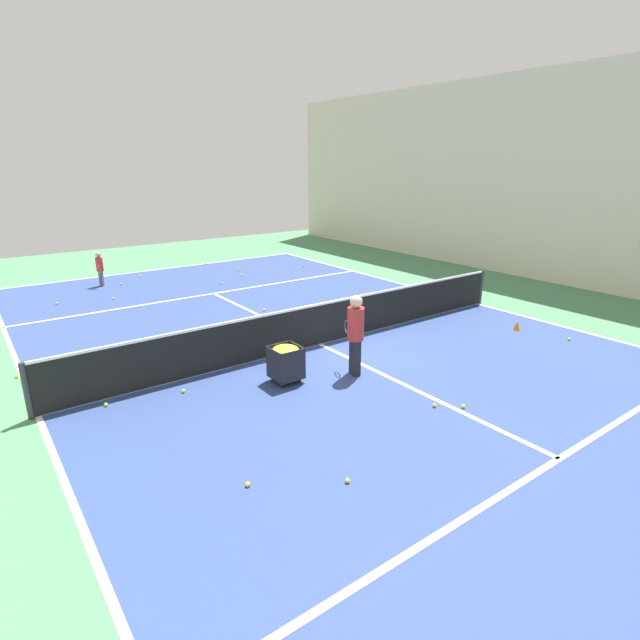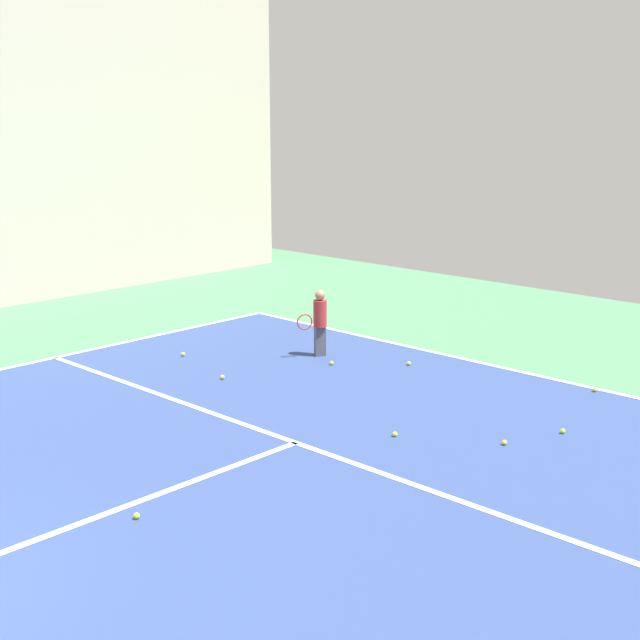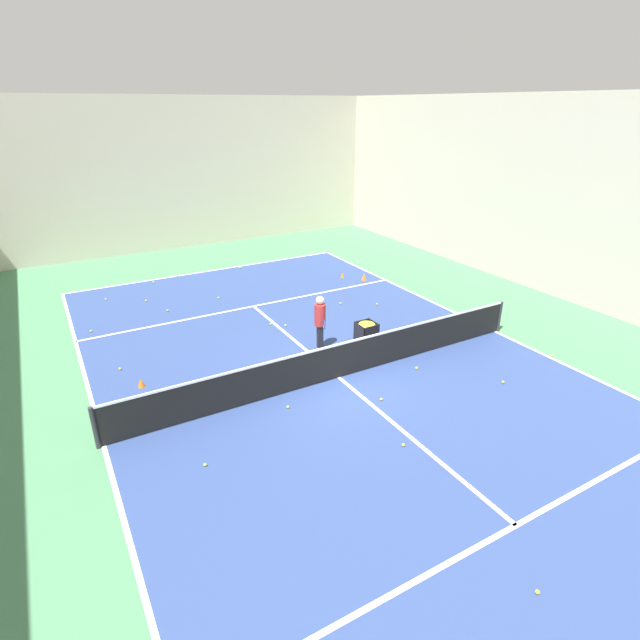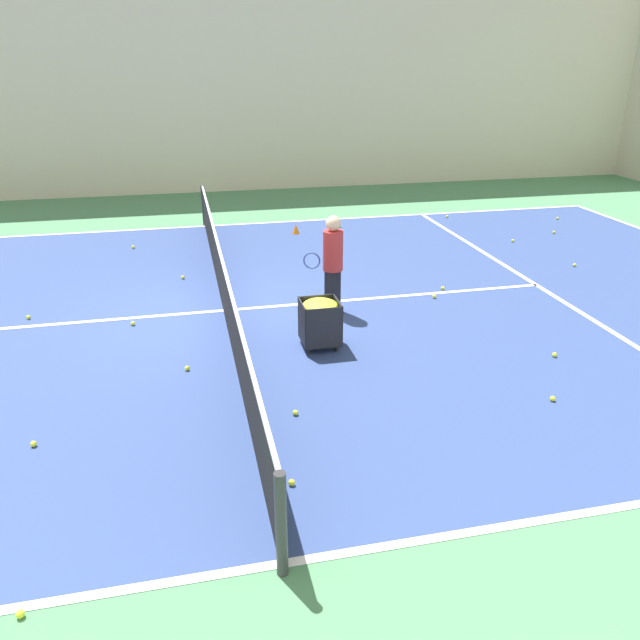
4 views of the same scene
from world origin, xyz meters
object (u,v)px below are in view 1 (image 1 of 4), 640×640
Objects in this scene: coach_at_net at (355,330)px; training_cone_1 at (517,326)px; player_near_baseline at (100,267)px; ball_cart at (286,357)px; tennis_net at (320,323)px.

coach_at_net reaches higher than training_cone_1.
ball_cart is at bearing 32.60° from player_near_baseline.
tennis_net is at bearing -144.01° from ball_cart.
tennis_net is 7.34× the size of coach_at_net.
tennis_net is at bearing 43.90° from player_near_baseline.
ball_cart reaches higher than training_cone_1.
coach_at_net is 7.19× the size of training_cone_1.
player_near_baseline is 5.09× the size of training_cone_1.
player_near_baseline is 0.71× the size of coach_at_net.
tennis_net is 9.54m from player_near_baseline.
tennis_net reaches higher than training_cone_1.
tennis_net is 10.37× the size of player_near_baseline.
training_cone_1 is at bearing -75.10° from coach_at_net.
player_near_baseline is at bearing -56.84° from training_cone_1.
ball_cart is at bearing 87.55° from coach_at_net.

